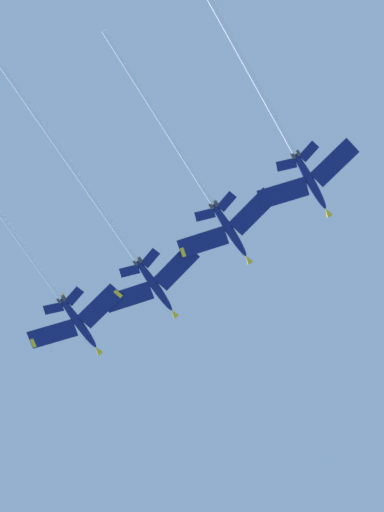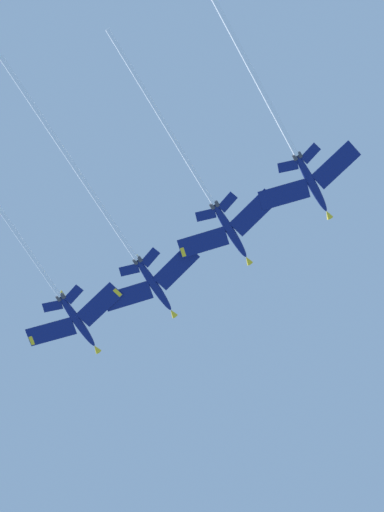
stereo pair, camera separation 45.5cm
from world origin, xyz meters
TOP-DOWN VIEW (x-y plane):
  - jet_far_left at (-28.33, -16.71)m, footprint 26.18×46.93m
  - jet_inner_left at (-13.38, -12.03)m, footprint 27.07×52.21m
  - jet_centre at (2.06, -3.54)m, footprint 24.57×45.27m
  - jet_inner_right at (19.56, -1.10)m, footprint 28.05×51.92m

SIDE VIEW (x-z plane):
  - jet_inner_right at x=19.56m, z-range 135.25..145.09m
  - jet_centre at x=2.06m, z-range 135.89..145.61m
  - jet_far_left at x=-28.33m, z-range 136.08..146.15m
  - jet_inner_left at x=-13.38m, z-range 136.37..146.46m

